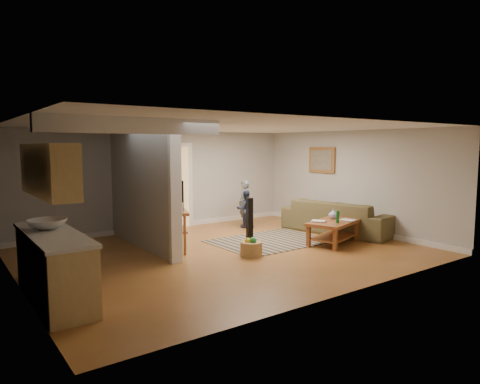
% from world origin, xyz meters
% --- Properties ---
extents(ground, '(7.50, 7.50, 0.00)m').
position_xyz_m(ground, '(0.00, 0.00, 0.00)').
color(ground, brown).
rests_on(ground, ground).
extents(room_shell, '(7.54, 6.02, 2.52)m').
position_xyz_m(room_shell, '(-1.07, 0.43, 1.46)').
color(room_shell, '#B3B0AB').
rests_on(room_shell, ground).
extents(area_rug, '(2.53, 1.87, 0.01)m').
position_xyz_m(area_rug, '(1.34, 0.26, 0.01)').
color(area_rug, black).
rests_on(area_rug, ground).
extents(sofa, '(1.57, 2.86, 0.79)m').
position_xyz_m(sofa, '(3.30, 0.03, 0.00)').
color(sofa, '#423521').
rests_on(sofa, ground).
extents(coffee_table, '(1.45, 1.10, 0.76)m').
position_xyz_m(coffee_table, '(2.28, -0.73, 0.39)').
color(coffee_table, brown).
rests_on(coffee_table, ground).
extents(tv_console, '(0.94, 1.42, 1.14)m').
position_xyz_m(tv_console, '(-0.74, 0.88, 0.76)').
color(tv_console, brown).
rests_on(tv_console, ground).
extents(speaker_left, '(0.13, 0.13, 1.09)m').
position_xyz_m(speaker_left, '(0.40, -0.20, 0.54)').
color(speaker_left, black).
rests_on(speaker_left, ground).
extents(speaker_right, '(0.12, 0.12, 0.92)m').
position_xyz_m(speaker_right, '(-0.24, 2.70, 0.46)').
color(speaker_right, black).
rests_on(speaker_right, ground).
extents(toy_basket, '(0.43, 0.43, 0.38)m').
position_xyz_m(toy_basket, '(0.20, -0.51, 0.16)').
color(toy_basket, olive).
rests_on(toy_basket, ground).
extents(child, '(0.33, 0.47, 1.23)m').
position_xyz_m(child, '(1.90, 2.01, 0.00)').
color(child, slate).
rests_on(child, ground).
extents(toddler, '(0.57, 0.52, 0.97)m').
position_xyz_m(toddler, '(1.84, 1.88, 0.00)').
color(toddler, '#1F2841').
rests_on(toddler, ground).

